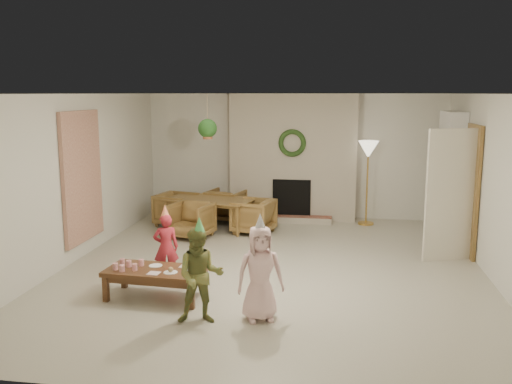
% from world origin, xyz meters
% --- Properties ---
extents(floor, '(7.00, 7.00, 0.00)m').
position_xyz_m(floor, '(0.00, 0.00, 0.00)').
color(floor, '#B7B29E').
rests_on(floor, ground).
extents(ceiling, '(7.00, 7.00, 0.00)m').
position_xyz_m(ceiling, '(0.00, 0.00, 2.50)').
color(ceiling, white).
rests_on(ceiling, wall_back).
extents(wall_back, '(7.00, 0.00, 7.00)m').
position_xyz_m(wall_back, '(0.00, 3.50, 1.25)').
color(wall_back, silver).
rests_on(wall_back, floor).
extents(wall_front, '(7.00, 0.00, 7.00)m').
position_xyz_m(wall_front, '(0.00, -3.50, 1.25)').
color(wall_front, silver).
rests_on(wall_front, floor).
extents(wall_left, '(0.00, 7.00, 7.00)m').
position_xyz_m(wall_left, '(-3.00, 0.00, 1.25)').
color(wall_left, silver).
rests_on(wall_left, floor).
extents(wall_right, '(0.00, 7.00, 7.00)m').
position_xyz_m(wall_right, '(3.00, 0.00, 1.25)').
color(wall_right, silver).
rests_on(wall_right, floor).
extents(fireplace_mass, '(2.50, 0.40, 2.50)m').
position_xyz_m(fireplace_mass, '(0.00, 3.30, 1.25)').
color(fireplace_mass, '#4F1C15').
rests_on(fireplace_mass, floor).
extents(fireplace_hearth, '(1.60, 0.30, 0.12)m').
position_xyz_m(fireplace_hearth, '(0.00, 2.95, 0.06)').
color(fireplace_hearth, maroon).
rests_on(fireplace_hearth, floor).
extents(fireplace_firebox, '(0.75, 0.12, 0.75)m').
position_xyz_m(fireplace_firebox, '(0.00, 3.12, 0.45)').
color(fireplace_firebox, black).
rests_on(fireplace_firebox, floor).
extents(fireplace_wreath, '(0.54, 0.10, 0.54)m').
position_xyz_m(fireplace_wreath, '(0.00, 3.07, 1.55)').
color(fireplace_wreath, '#1E3C16').
rests_on(fireplace_wreath, fireplace_mass).
extents(floor_lamp_base, '(0.30, 0.30, 0.03)m').
position_xyz_m(floor_lamp_base, '(1.46, 3.00, 0.02)').
color(floor_lamp_base, gold).
rests_on(floor_lamp_base, floor).
extents(floor_lamp_post, '(0.03, 0.03, 1.46)m').
position_xyz_m(floor_lamp_post, '(1.46, 3.00, 0.75)').
color(floor_lamp_post, gold).
rests_on(floor_lamp_post, floor).
extents(floor_lamp_shade, '(0.39, 0.39, 0.32)m').
position_xyz_m(floor_lamp_shade, '(1.46, 3.00, 1.46)').
color(floor_lamp_shade, beige).
rests_on(floor_lamp_shade, floor_lamp_post).
extents(bookshelf_carcass, '(0.30, 1.00, 2.20)m').
position_xyz_m(bookshelf_carcass, '(2.84, 2.30, 1.10)').
color(bookshelf_carcass, white).
rests_on(bookshelf_carcass, floor).
extents(bookshelf_shelf_a, '(0.30, 0.92, 0.03)m').
position_xyz_m(bookshelf_shelf_a, '(2.82, 2.30, 0.45)').
color(bookshelf_shelf_a, white).
rests_on(bookshelf_shelf_a, bookshelf_carcass).
extents(bookshelf_shelf_b, '(0.30, 0.92, 0.03)m').
position_xyz_m(bookshelf_shelf_b, '(2.82, 2.30, 0.85)').
color(bookshelf_shelf_b, white).
rests_on(bookshelf_shelf_b, bookshelf_carcass).
extents(bookshelf_shelf_c, '(0.30, 0.92, 0.03)m').
position_xyz_m(bookshelf_shelf_c, '(2.82, 2.30, 1.25)').
color(bookshelf_shelf_c, white).
rests_on(bookshelf_shelf_c, bookshelf_carcass).
extents(bookshelf_shelf_d, '(0.30, 0.92, 0.03)m').
position_xyz_m(bookshelf_shelf_d, '(2.82, 2.30, 1.65)').
color(bookshelf_shelf_d, white).
rests_on(bookshelf_shelf_d, bookshelf_carcass).
extents(books_row_lower, '(0.20, 0.40, 0.24)m').
position_xyz_m(books_row_lower, '(2.80, 2.15, 0.59)').
color(books_row_lower, '#B3213A').
rests_on(books_row_lower, bookshelf_shelf_a).
extents(books_row_mid, '(0.20, 0.44, 0.24)m').
position_xyz_m(books_row_mid, '(2.80, 2.35, 0.99)').
color(books_row_mid, '#25548A').
rests_on(books_row_mid, bookshelf_shelf_b).
extents(books_row_upper, '(0.20, 0.36, 0.22)m').
position_xyz_m(books_row_upper, '(2.80, 2.20, 1.38)').
color(books_row_upper, gold).
rests_on(books_row_upper, bookshelf_shelf_c).
extents(door_frame, '(0.05, 0.86, 2.04)m').
position_xyz_m(door_frame, '(2.96, 1.20, 1.02)').
color(door_frame, olive).
rests_on(door_frame, floor).
extents(door_leaf, '(0.77, 0.32, 2.00)m').
position_xyz_m(door_leaf, '(2.58, 0.82, 1.00)').
color(door_leaf, beige).
rests_on(door_leaf, floor).
extents(curtain_panel, '(0.06, 1.20, 2.00)m').
position_xyz_m(curtain_panel, '(-2.96, 0.20, 1.25)').
color(curtain_panel, '#D2AF94').
rests_on(curtain_panel, wall_left).
extents(dining_table, '(1.78, 1.26, 0.57)m').
position_xyz_m(dining_table, '(-1.46, 2.19, 0.28)').
color(dining_table, olive).
rests_on(dining_table, floor).
extents(dining_chair_near, '(0.81, 0.83, 0.63)m').
position_xyz_m(dining_chair_near, '(-1.62, 1.50, 0.31)').
color(dining_chair_near, olive).
rests_on(dining_chair_near, floor).
extents(dining_chair_far, '(0.81, 0.83, 0.63)m').
position_xyz_m(dining_chair_far, '(-1.29, 2.88, 0.31)').
color(dining_chair_far, olive).
rests_on(dining_chair_far, floor).
extents(dining_chair_left, '(0.83, 0.81, 0.63)m').
position_xyz_m(dining_chair_left, '(-2.15, 2.35, 0.31)').
color(dining_chair_left, olive).
rests_on(dining_chair_left, floor).
extents(dining_chair_right, '(0.83, 0.81, 0.63)m').
position_xyz_m(dining_chair_right, '(-0.59, 1.98, 0.31)').
color(dining_chair_right, olive).
rests_on(dining_chair_right, floor).
extents(hanging_plant_cord, '(0.01, 0.01, 0.70)m').
position_xyz_m(hanging_plant_cord, '(-1.30, 1.50, 2.15)').
color(hanging_plant_cord, tan).
rests_on(hanging_plant_cord, ceiling).
extents(hanging_plant_pot, '(0.16, 0.16, 0.12)m').
position_xyz_m(hanging_plant_pot, '(-1.30, 1.50, 1.80)').
color(hanging_plant_pot, '#985531').
rests_on(hanging_plant_pot, hanging_plant_cord).
extents(hanging_plant_foliage, '(0.32, 0.32, 0.32)m').
position_xyz_m(hanging_plant_foliage, '(-1.30, 1.50, 1.92)').
color(hanging_plant_foliage, '#1B4818').
rests_on(hanging_plant_foliage, hanging_plant_pot).
extents(coffee_table_top, '(1.25, 0.69, 0.06)m').
position_xyz_m(coffee_table_top, '(-1.28, -1.37, 0.35)').
color(coffee_table_top, brown).
rests_on(coffee_table_top, floor).
extents(coffee_table_apron, '(1.15, 0.59, 0.07)m').
position_xyz_m(coffee_table_apron, '(-1.28, -1.37, 0.28)').
color(coffee_table_apron, brown).
rests_on(coffee_table_apron, floor).
extents(coffee_leg_fl, '(0.07, 0.07, 0.32)m').
position_xyz_m(coffee_leg_fl, '(-1.85, -1.58, 0.16)').
color(coffee_leg_fl, brown).
rests_on(coffee_leg_fl, floor).
extents(coffee_leg_fr, '(0.07, 0.07, 0.32)m').
position_xyz_m(coffee_leg_fr, '(-0.75, -1.65, 0.16)').
color(coffee_leg_fr, brown).
rests_on(coffee_leg_fr, floor).
extents(coffee_leg_bl, '(0.07, 0.07, 0.32)m').
position_xyz_m(coffee_leg_bl, '(-1.81, -1.08, 0.16)').
color(coffee_leg_bl, brown).
rests_on(coffee_leg_bl, floor).
extents(coffee_leg_br, '(0.07, 0.07, 0.32)m').
position_xyz_m(coffee_leg_br, '(-0.72, -1.16, 0.16)').
color(coffee_leg_br, brown).
rests_on(coffee_leg_br, floor).
extents(cup_a, '(0.07, 0.07, 0.08)m').
position_xyz_m(cup_a, '(-1.76, -1.47, 0.42)').
color(cup_a, white).
rests_on(cup_a, coffee_table_top).
extents(cup_b, '(0.07, 0.07, 0.08)m').
position_xyz_m(cup_b, '(-1.75, -1.29, 0.42)').
color(cup_b, white).
rests_on(cup_b, coffee_table_top).
extents(cup_c, '(0.07, 0.07, 0.08)m').
position_xyz_m(cup_c, '(-1.65, -1.53, 0.42)').
color(cup_c, white).
rests_on(cup_c, coffee_table_top).
extents(cup_d, '(0.07, 0.07, 0.08)m').
position_xyz_m(cup_d, '(-1.64, -1.34, 0.42)').
color(cup_d, white).
rests_on(cup_d, coffee_table_top).
extents(cup_e, '(0.07, 0.07, 0.08)m').
position_xyz_m(cup_e, '(-1.51, -1.46, 0.42)').
color(cup_e, white).
rests_on(cup_e, coffee_table_top).
extents(cup_f, '(0.07, 0.07, 0.08)m').
position_xyz_m(cup_f, '(-1.50, -1.28, 0.42)').
color(cup_f, white).
rests_on(cup_f, coffee_table_top).
extents(plate_a, '(0.18, 0.18, 0.01)m').
position_xyz_m(plate_a, '(-1.32, -1.25, 0.38)').
color(plate_a, white).
rests_on(plate_a, coffee_table_top).
extents(plate_b, '(0.18, 0.18, 0.01)m').
position_xyz_m(plate_b, '(-1.06, -1.48, 0.38)').
color(plate_b, white).
rests_on(plate_b, coffee_table_top).
extents(plate_c, '(0.18, 0.18, 0.01)m').
position_xyz_m(plate_c, '(-0.86, -1.30, 0.38)').
color(plate_c, white).
rests_on(plate_c, coffee_table_top).
extents(food_scoop, '(0.07, 0.07, 0.07)m').
position_xyz_m(food_scoop, '(-1.06, -1.48, 0.41)').
color(food_scoop, tan).
rests_on(food_scoop, plate_b).
extents(napkin_left, '(0.15, 0.15, 0.01)m').
position_xyz_m(napkin_left, '(-1.25, -1.54, 0.38)').
color(napkin_left, '#D69EA9').
rests_on(napkin_left, coffee_table_top).
extents(napkin_right, '(0.15, 0.15, 0.01)m').
position_xyz_m(napkin_right, '(-0.94, -1.22, 0.38)').
color(napkin_right, '#D69EA9').
rests_on(napkin_right, coffee_table_top).
extents(child_red, '(0.39, 0.32, 0.92)m').
position_xyz_m(child_red, '(-1.35, -0.72, 0.46)').
color(child_red, '#B32633').
rests_on(child_red, floor).
extents(party_hat_red, '(0.13, 0.13, 0.18)m').
position_xyz_m(party_hat_red, '(-1.35, -0.72, 0.96)').
color(party_hat_red, '#F7C852').
rests_on(party_hat_red, child_red).
extents(child_plaid, '(0.60, 0.51, 1.08)m').
position_xyz_m(child_plaid, '(-0.55, -2.01, 0.54)').
color(child_plaid, olive).
rests_on(child_plaid, floor).
extents(party_hat_plaid, '(0.14, 0.14, 0.18)m').
position_xyz_m(party_hat_plaid, '(-0.55, -2.01, 1.11)').
color(party_hat_plaid, '#4EB65C').
rests_on(party_hat_plaid, child_plaid).
extents(child_pink, '(0.61, 0.50, 1.08)m').
position_xyz_m(child_pink, '(0.09, -1.82, 0.54)').
color(child_pink, beige).
rests_on(child_pink, floor).
extents(party_hat_pink, '(0.16, 0.16, 0.19)m').
position_xyz_m(party_hat_pink, '(0.09, -1.82, 1.13)').
color(party_hat_pink, '#B5B6BC').
rests_on(party_hat_pink, child_pink).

